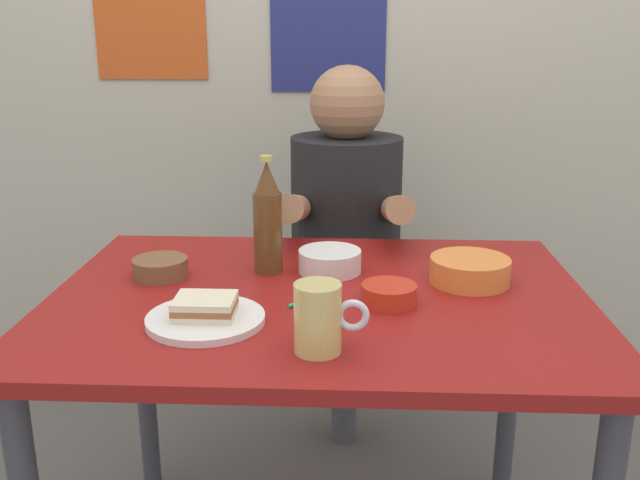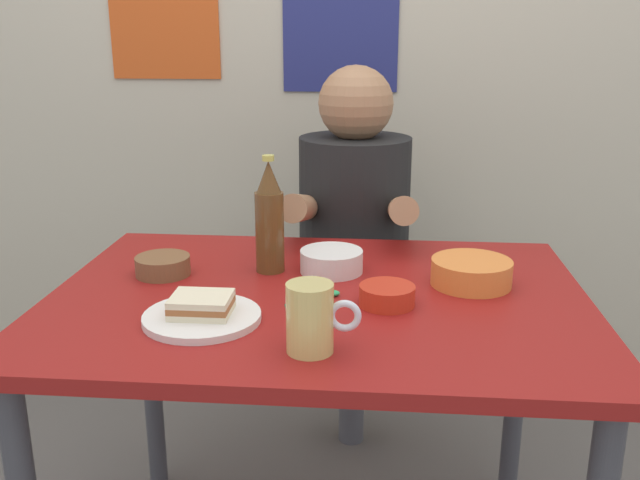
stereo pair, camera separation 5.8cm
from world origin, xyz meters
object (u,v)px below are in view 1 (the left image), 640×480
sandwich (205,307)px  beer_bottle (268,220)px  dining_table (319,335)px  person_seated (346,208)px  stool (345,339)px  rice_bowl_white (330,260)px  plate_orange (206,319)px  beer_mug (319,318)px

sandwich → beer_bottle: bearing=74.1°
dining_table → person_seated: bearing=85.5°
person_seated → stool: bearing=90.0°
person_seated → rice_bowl_white: person_seated is taller
beer_bottle → plate_orange: bearing=-105.9°
dining_table → person_seated: person_seated is taller
stool → beer_bottle: bearing=-108.7°
rice_bowl_white → sandwich: bearing=-126.6°
beer_bottle → beer_mug: bearing=-71.6°
stool → beer_mug: bearing=-92.2°
stool → rice_bowl_white: rice_bowl_white is taller
dining_table → stool: (0.05, 0.63, -0.30)m
beer_bottle → rice_bowl_white: size_ratio=1.87×
stool → person_seated: (-0.00, -0.01, 0.42)m
stool → person_seated: person_seated is taller
beer_mug → beer_bottle: size_ratio=0.48×
plate_orange → sandwich: size_ratio=2.00×
stool → beer_mug: 1.01m
dining_table → person_seated: (0.05, 0.62, 0.12)m
stool → beer_bottle: size_ratio=1.72×
stool → dining_table: bearing=-94.4°
person_seated → sandwich: 0.82m
beer_bottle → rice_bowl_white: 0.16m
plate_orange → beer_bottle: size_ratio=0.84×
plate_orange → person_seated: bearing=72.1°
plate_orange → sandwich: bearing=90.0°
stool → person_seated: size_ratio=0.63×
dining_table → plate_orange: 0.28m
beer_mug → beer_bottle: beer_bottle is taller
person_seated → beer_mug: bearing=-92.3°
dining_table → beer_bottle: bearing=131.9°
person_seated → beer_bottle: person_seated is taller
stool → rice_bowl_white: (-0.03, -0.49, 0.42)m
stool → person_seated: 0.42m
rice_bowl_white → plate_orange: bearing=-126.6°
beer_mug → rice_bowl_white: beer_mug is taller
person_seated → plate_orange: (-0.25, -0.78, -0.02)m
plate_orange → beer_bottle: bearing=74.1°
person_seated → beer_mug: person_seated is taller
dining_table → stool: size_ratio=2.44×
beer_mug → stool: bearing=87.8°
beer_mug → beer_bottle: (-0.13, 0.40, 0.06)m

